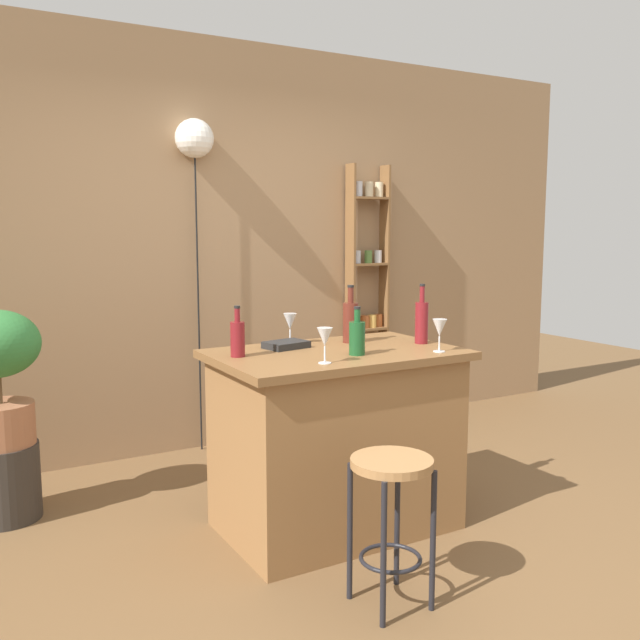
{
  "coord_description": "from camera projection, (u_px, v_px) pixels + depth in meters",
  "views": [
    {
      "loc": [
        -1.78,
        -2.63,
        1.54
      ],
      "look_at": [
        0.05,
        0.55,
        1.05
      ],
      "focal_mm": 39.07,
      "sensor_mm": 36.0,
      "label": 1
    }
  ],
  "objects": [
    {
      "name": "bottle_wine_red",
      "position": [
        238.0,
        338.0,
        3.32
      ],
      "size": [
        0.07,
        0.07,
        0.25
      ],
      "color": "maroon",
      "rests_on": "kitchen_counter"
    },
    {
      "name": "bottle_olive_oil",
      "position": [
        422.0,
        321.0,
        3.69
      ],
      "size": [
        0.07,
        0.07,
        0.32
      ],
      "color": "maroon",
      "rests_on": "kitchen_counter"
    },
    {
      "name": "wine_glass_center",
      "position": [
        290.0,
        322.0,
        3.67
      ],
      "size": [
        0.07,
        0.07,
        0.16
      ],
      "color": "silver",
      "rests_on": "kitchen_counter"
    },
    {
      "name": "wine_glass_right",
      "position": [
        325.0,
        338.0,
        3.15
      ],
      "size": [
        0.07,
        0.07,
        0.16
      ],
      "color": "silver",
      "rests_on": "kitchen_counter"
    },
    {
      "name": "spice_shelf",
      "position": [
        367.0,
        298.0,
        5.38
      ],
      "size": [
        0.33,
        0.12,
        2.01
      ],
      "color": "brown",
      "rests_on": "ground"
    },
    {
      "name": "bottle_spirits_clear",
      "position": [
        351.0,
        321.0,
        3.72
      ],
      "size": [
        0.08,
        0.08,
        0.31
      ],
      "color": "#5B2319",
      "rests_on": "kitchen_counter"
    },
    {
      "name": "plant_stool",
      "position": [
        5.0,
        482.0,
        3.67
      ],
      "size": [
        0.36,
        0.36,
        0.41
      ],
      "primitive_type": "cylinder",
      "color": "#2D2823",
      "rests_on": "ground"
    },
    {
      "name": "wine_glass_left",
      "position": [
        440.0,
        329.0,
        3.44
      ],
      "size": [
        0.07,
        0.07,
        0.16
      ],
      "color": "silver",
      "rests_on": "kitchen_counter"
    },
    {
      "name": "pendant_globe_light",
      "position": [
        195.0,
        141.0,
        4.57
      ],
      "size": [
        0.26,
        0.26,
        2.24
      ],
      "color": "black",
      "rests_on": "ground"
    },
    {
      "name": "ground",
      "position": [
        368.0,
        549.0,
        3.35
      ],
      "size": [
        12.0,
        12.0,
        0.0
      ],
      "primitive_type": "plane",
      "color": "brown"
    },
    {
      "name": "kitchen_counter",
      "position": [
        336.0,
        439.0,
        3.55
      ],
      "size": [
        1.22,
        0.78,
        0.92
      ],
      "color": "olive",
      "rests_on": "ground"
    },
    {
      "name": "back_wall",
      "position": [
        213.0,
        247.0,
        4.84
      ],
      "size": [
        6.4,
        0.1,
        2.8
      ],
      "primitive_type": "cube",
      "color": "#997551",
      "rests_on": "ground"
    },
    {
      "name": "bottle_sauce_amber",
      "position": [
        357.0,
        337.0,
        3.36
      ],
      "size": [
        0.08,
        0.08,
        0.24
      ],
      "color": "#194C23",
      "rests_on": "kitchen_counter"
    },
    {
      "name": "bar_stool",
      "position": [
        391.0,
        496.0,
        2.8
      ],
      "size": [
        0.33,
        0.33,
        0.62
      ],
      "color": "black",
      "rests_on": "ground"
    },
    {
      "name": "cookbook",
      "position": [
        286.0,
        345.0,
        3.56
      ],
      "size": [
        0.23,
        0.19,
        0.03
      ],
      "primitive_type": "cube",
      "rotation": [
        0.0,
        0.0,
        0.18
      ],
      "color": "black",
      "rests_on": "kitchen_counter"
    }
  ]
}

